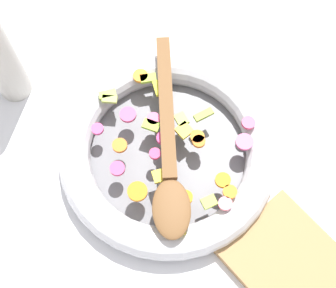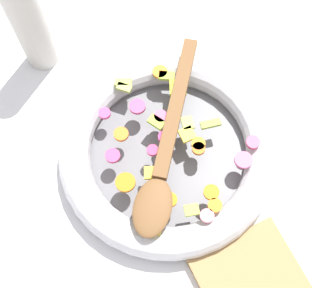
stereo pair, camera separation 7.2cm
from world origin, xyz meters
The scene contains 4 objects.
ground_plane centered at (0.00, 0.00, 0.00)m, with size 4.00×4.00×0.00m, color silver.
skillet centered at (0.00, 0.00, 0.02)m, with size 0.35×0.35×0.05m.
chopped_vegetables centered at (0.01, -0.01, 0.05)m, with size 0.28×0.24×0.01m.
wooden_spoon centered at (0.02, -0.01, 0.06)m, with size 0.29×0.24×0.01m.
Camera 1 is at (0.21, -0.18, 0.71)m, focal length 50.00 mm.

